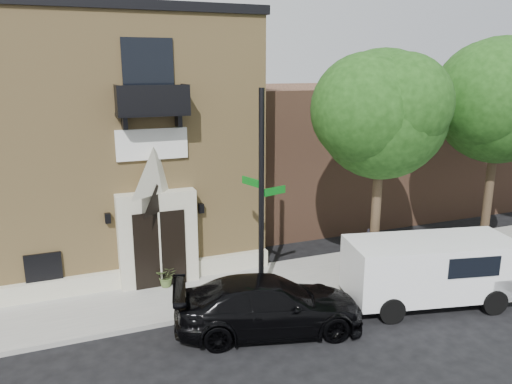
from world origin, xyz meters
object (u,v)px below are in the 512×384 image
Objects in this scene: cargo_van at (435,268)px; street_sign at (261,196)px; pedestrian_near at (368,251)px; dumpster at (391,257)px; black_sedan at (269,305)px; fire_hydrant at (354,274)px.

cargo_van is 0.84× the size of street_sign.
street_sign is 3.96× the size of pedestrian_near.
cargo_van is 2.46× the size of dumpster.
street_sign reaches higher than black_sedan.
black_sedan is 2.40× the size of dumpster.
cargo_van is 2.64m from pedestrian_near.
cargo_van is at bearing -40.61° from street_sign.
black_sedan is 5.66m from dumpster.
pedestrian_near is at bearing -52.57° from black_sedan.
street_sign reaches higher than dumpster.
black_sedan is 4.05m from fire_hydrant.
fire_hydrant is (3.23, -0.38, -2.96)m from street_sign.
pedestrian_near is (-0.66, 0.42, 0.17)m from dumpster.
cargo_van is 2.13m from dumpster.
dumpster is at bearing -59.18° from black_sedan.
street_sign is (-5.00, 2.25, 2.28)m from cargo_van.
cargo_van is 7.70× the size of fire_hydrant.
street_sign reaches higher than fire_hydrant.
dumpster is (5.40, 1.71, 0.03)m from black_sedan.
cargo_van is at bearing -46.61° from fire_hydrant.
fire_hydrant is at bearing 5.23° from pedestrian_near.
street_sign reaches higher than pedestrian_near.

